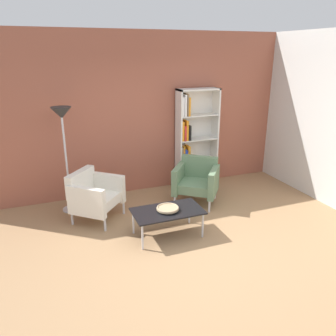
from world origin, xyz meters
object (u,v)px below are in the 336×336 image
at_px(armchair_by_bookshelf, 94,194).
at_px(floor_lamp_torchiere, 63,126).
at_px(bookshelf_tall, 192,140).
at_px(armchair_near_window, 197,180).
at_px(coffee_table_low, 168,212).
at_px(decorative_bowl, 168,208).

relative_size(armchair_by_bookshelf, floor_lamp_torchiere, 0.55).
bearing_deg(armchair_by_bookshelf, bookshelf_tall, -28.88).
xyz_separation_m(armchair_by_bookshelf, armchair_near_window, (1.79, -0.00, 0.00)).
relative_size(coffee_table_low, floor_lamp_torchiere, 0.57).
xyz_separation_m(bookshelf_tall, armchair_near_window, (-0.24, -0.74, -0.52)).
relative_size(bookshelf_tall, armchair_near_window, 2.00).
xyz_separation_m(armchair_by_bookshelf, floor_lamp_torchiere, (-0.33, 0.46, 1.03)).
xyz_separation_m(decorative_bowl, floor_lamp_torchiere, (-1.23, 1.37, 1.01)).
bearing_deg(armchair_near_window, armchair_by_bookshelf, -142.20).
bearing_deg(armchair_near_window, bookshelf_tall, 109.82).
relative_size(bookshelf_tall, floor_lamp_torchiere, 1.09).
height_order(decorative_bowl, armchair_near_window, armchair_near_window).
bearing_deg(armchair_near_window, floor_lamp_torchiere, -154.30).
distance_m(decorative_bowl, floor_lamp_torchiere, 2.10).
distance_m(decorative_bowl, armchair_by_bookshelf, 1.28).
height_order(bookshelf_tall, armchair_by_bookshelf, bookshelf_tall).
xyz_separation_m(coffee_table_low, floor_lamp_torchiere, (-1.23, 1.37, 1.08)).
bearing_deg(coffee_table_low, armchair_near_window, 45.52).
height_order(armchair_near_window, floor_lamp_torchiere, floor_lamp_torchiere).
height_order(bookshelf_tall, floor_lamp_torchiere, bookshelf_tall).
bearing_deg(armchair_by_bookshelf, armchair_near_window, -48.83).
height_order(coffee_table_low, floor_lamp_torchiere, floor_lamp_torchiere).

